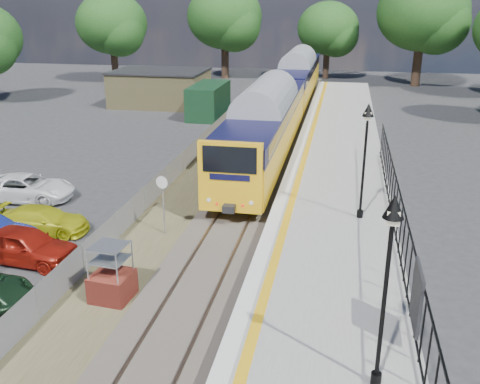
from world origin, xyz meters
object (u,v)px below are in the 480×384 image
(victorian_lamp_south, at_px, (390,249))
(victorian_lamp_north, at_px, (366,135))
(brick_plinth, at_px, (111,274))
(speed_sign, at_px, (163,196))
(car_yellow, at_px, (42,220))
(car_red, at_px, (25,245))
(train, at_px, (286,93))
(car_white, at_px, (26,188))

(victorian_lamp_south, height_order, victorian_lamp_north, same)
(brick_plinth, distance_m, speed_sign, 5.15)
(victorian_lamp_south, distance_m, brick_plinth, 9.43)
(victorian_lamp_south, xyz_separation_m, car_yellow, (-13.02, 8.02, -3.74))
(victorian_lamp_north, relative_size, car_yellow, 1.20)
(car_red, bearing_deg, car_yellow, 22.49)
(train, height_order, brick_plinth, train)
(brick_plinth, xyz_separation_m, car_white, (-7.77, 7.72, -0.31))
(train, bearing_deg, victorian_lamp_south, -79.74)
(train, bearing_deg, victorian_lamp_north, -75.42)
(victorian_lamp_north, distance_m, train, 21.14)
(victorian_lamp_south, relative_size, brick_plinth, 2.35)
(car_yellow, bearing_deg, car_white, 35.58)
(car_yellow, bearing_deg, brick_plinth, -135.26)
(victorian_lamp_north, relative_size, car_white, 1.02)
(brick_plinth, distance_m, car_white, 10.96)
(train, height_order, car_yellow, train)
(brick_plinth, height_order, car_yellow, brick_plinth)
(victorian_lamp_north, xyz_separation_m, car_yellow, (-12.82, -1.98, -3.74))
(train, xyz_separation_m, car_white, (-10.29, -19.01, -1.72))
(train, xyz_separation_m, brick_plinth, (-2.52, -26.73, -1.40))
(train, distance_m, car_white, 21.68)
(train, distance_m, car_yellow, 23.65)
(victorian_lamp_north, height_order, car_red, victorian_lamp_north)
(victorian_lamp_south, height_order, speed_sign, victorian_lamp_south)
(brick_plinth, height_order, car_red, brick_plinth)
(train, bearing_deg, car_yellow, -108.59)
(victorian_lamp_south, height_order, train, victorian_lamp_south)
(car_red, height_order, car_white, car_red)
(victorian_lamp_north, distance_m, car_red, 13.36)
(brick_plinth, distance_m, car_red, 4.62)
(victorian_lamp_south, relative_size, car_yellow, 1.20)
(victorian_lamp_north, xyz_separation_m, car_red, (-12.05, -4.50, -3.63))
(car_red, distance_m, car_yellow, 2.63)
(brick_plinth, bearing_deg, train, 84.61)
(train, height_order, car_white, train)
(car_yellow, xyz_separation_m, car_white, (-2.77, 3.35, 0.07))
(brick_plinth, xyz_separation_m, car_red, (-4.22, 1.86, -0.26))
(car_yellow, bearing_deg, victorian_lamp_north, -85.28)
(brick_plinth, relative_size, car_white, 0.43)
(car_red, bearing_deg, speed_sign, -47.32)
(car_red, bearing_deg, victorian_lamp_north, -64.13)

